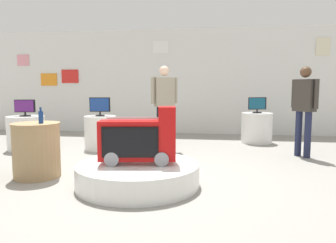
% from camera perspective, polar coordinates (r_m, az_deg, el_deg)
% --- Properties ---
extents(ground_plane, '(30.00, 30.00, 0.00)m').
position_cam_1_polar(ground_plane, '(4.66, -3.40, -9.85)').
color(ground_plane, gray).
extents(back_wall_display, '(12.20, 0.13, 2.91)m').
position_cam_1_polar(back_wall_display, '(8.99, 2.31, 7.18)').
color(back_wall_display, silver).
rests_on(back_wall_display, ground).
extents(main_display_pedestal, '(1.60, 1.60, 0.29)m').
position_cam_1_polar(main_display_pedestal, '(4.25, -5.40, -9.40)').
color(main_display_pedestal, silver).
rests_on(main_display_pedestal, ground).
extents(novelty_firetruck_tv, '(1.01, 0.47, 0.74)m').
position_cam_1_polar(novelty_firetruck_tv, '(4.14, -5.20, -3.41)').
color(novelty_firetruck_tv, gray).
rests_on(novelty_firetruck_tv, main_display_pedestal).
extents(display_pedestal_left_rear, '(0.66, 0.66, 0.70)m').
position_cam_1_polar(display_pedestal_left_rear, '(6.78, -11.96, -1.96)').
color(display_pedestal_left_rear, silver).
rests_on(display_pedestal_left_rear, ground).
extents(tv_on_left_rear, '(0.42, 0.18, 0.38)m').
position_cam_1_polar(tv_on_left_rear, '(6.72, -12.08, 2.75)').
color(tv_on_left_rear, black).
rests_on(tv_on_left_rear, display_pedestal_left_rear).
extents(display_pedestal_center_rear, '(0.74, 0.74, 0.70)m').
position_cam_1_polar(display_pedestal_center_rear, '(7.21, -24.00, -1.88)').
color(display_pedestal_center_rear, silver).
rests_on(display_pedestal_center_rear, ground).
extents(tv_on_center_rear, '(0.41, 0.22, 0.34)m').
position_cam_1_polar(tv_on_center_rear, '(7.16, -24.20, 2.28)').
color(tv_on_center_rear, black).
rests_on(tv_on_center_rear, display_pedestal_center_rear).
extents(display_pedestal_right_rear, '(0.71, 0.71, 0.70)m').
position_cam_1_polar(display_pedestal_right_rear, '(7.72, 15.53, -1.08)').
color(display_pedestal_right_rear, silver).
rests_on(display_pedestal_right_rear, ground).
extents(tv_on_right_rear, '(0.42, 0.21, 0.36)m').
position_cam_1_polar(tv_on_right_rear, '(7.67, 15.64, 2.90)').
color(tv_on_right_rear, black).
rests_on(tv_on_right_rear, display_pedestal_right_rear).
extents(side_table_round, '(0.67, 0.67, 0.78)m').
position_cam_1_polar(side_table_round, '(4.94, -22.40, -4.65)').
color(side_table_round, '#9E7F56').
rests_on(side_table_round, ground).
extents(bottle_on_side_table, '(0.06, 0.06, 0.23)m').
position_cam_1_polar(bottle_on_side_table, '(4.80, -21.75, 0.78)').
color(bottle_on_side_table, navy).
rests_on(bottle_on_side_table, side_table_round).
extents(shopper_browsing_near_truck, '(0.39, 0.46, 1.66)m').
position_cam_1_polar(shopper_browsing_near_truck, '(6.36, 23.15, 2.82)').
color(shopper_browsing_near_truck, '#1E233F').
rests_on(shopper_browsing_near_truck, ground).
extents(shopper_browsing_rear, '(0.51, 0.35, 1.71)m').
position_cam_1_polar(shopper_browsing_rear, '(6.47, -0.66, 3.66)').
color(shopper_browsing_rear, black).
rests_on(shopper_browsing_rear, ground).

